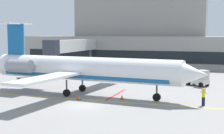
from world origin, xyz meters
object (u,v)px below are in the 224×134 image
(baggage_tug, at_px, (200,79))
(belt_loader, at_px, (30,76))
(marshaller, at_px, (203,97))
(regional_jet, at_px, (80,69))
(pushback_tractor, at_px, (182,75))

(baggage_tug, distance_m, belt_loader, 26.04)
(marshaller, bearing_deg, baggage_tug, 95.71)
(baggage_tug, relative_size, marshaller, 1.80)
(regional_jet, bearing_deg, pushback_tractor, 57.05)
(regional_jet, relative_size, baggage_tug, 8.85)
(baggage_tug, distance_m, pushback_tractor, 5.74)
(baggage_tug, distance_m, marshaller, 13.80)
(pushback_tractor, xyz_separation_m, belt_loader, (-22.55, -9.58, -0.05))
(pushback_tractor, bearing_deg, marshaller, -76.58)
(pushback_tractor, height_order, belt_loader, pushback_tractor)
(belt_loader, bearing_deg, pushback_tractor, 23.02)
(pushback_tractor, relative_size, belt_loader, 1.04)
(regional_jet, xyz_separation_m, pushback_tractor, (10.81, 16.68, -2.29))
(regional_jet, height_order, baggage_tug, regional_jet)
(regional_jet, relative_size, marshaller, 15.91)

